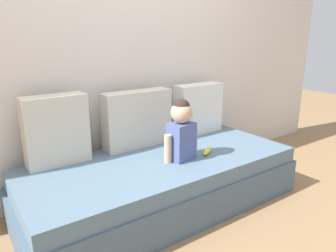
{
  "coord_description": "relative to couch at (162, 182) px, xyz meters",
  "views": [
    {
      "loc": [
        -1.25,
        -1.86,
        1.31
      ],
      "look_at": [
        0.06,
        0.0,
        0.65
      ],
      "focal_mm": 33.49,
      "sensor_mm": 36.0,
      "label": 1
    }
  ],
  "objects": [
    {
      "name": "back_wall",
      "position": [
        0.0,
        0.59,
        1.05
      ],
      "size": [
        5.36,
        0.1,
        2.5
      ],
      "primitive_type": "cube",
      "color": "silver",
      "rests_on": "ground"
    },
    {
      "name": "banana",
      "position": [
        0.36,
        -0.12,
        0.22
      ],
      "size": [
        0.17,
        0.13,
        0.04
      ],
      "primitive_type": "ellipsoid",
      "rotation": [
        0.0,
        0.0,
        0.57
      ],
      "color": "yellow",
      "rests_on": "couch"
    },
    {
      "name": "throw_pillow_right",
      "position": [
        0.67,
        0.36,
        0.44
      ],
      "size": [
        0.48,
        0.16,
        0.47
      ],
      "primitive_type": "cube",
      "color": "silver",
      "rests_on": "couch"
    },
    {
      "name": "toddler",
      "position": [
        0.12,
        -0.09,
        0.44
      ],
      "size": [
        0.3,
        0.17,
        0.47
      ],
      "color": "#4C5B93",
      "rests_on": "couch"
    },
    {
      "name": "throw_pillow_left",
      "position": [
        -0.67,
        0.36,
        0.46
      ],
      "size": [
        0.45,
        0.16,
        0.51
      ],
      "primitive_type": "cube",
      "color": "beige",
      "rests_on": "couch"
    },
    {
      "name": "ground_plane",
      "position": [
        0.0,
        0.0,
        -0.2
      ],
      "size": [
        12.0,
        12.0,
        0.0
      ],
      "primitive_type": "plane",
      "color": "#93704C"
    },
    {
      "name": "couch",
      "position": [
        0.0,
        0.0,
        0.0
      ],
      "size": [
        2.16,
        0.92,
        0.4
      ],
      "color": "#495F70",
      "rests_on": "ground"
    },
    {
      "name": "throw_pillow_center",
      "position": [
        0.0,
        0.36,
        0.44
      ],
      "size": [
        0.59,
        0.16,
        0.47
      ],
      "primitive_type": "cube",
      "color": "beige",
      "rests_on": "couch"
    }
  ]
}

